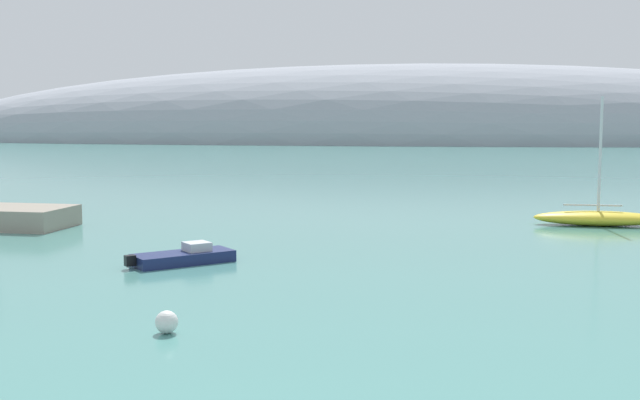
{
  "coord_description": "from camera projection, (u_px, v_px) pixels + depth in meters",
  "views": [
    {
      "loc": [
        4.84,
        -11.95,
        6.47
      ],
      "look_at": [
        -1.96,
        29.64,
        2.08
      ],
      "focal_mm": 43.6,
      "sensor_mm": 36.0,
      "label": 1
    }
  ],
  "objects": [
    {
      "name": "distant_ridge",
      "position": [
        401.0,
        142.0,
        219.76
      ],
      "size": [
        298.12,
        65.02,
        43.79
      ],
      "primitive_type": "ellipsoid",
      "color": "#999EA8",
      "rests_on": "ground"
    },
    {
      "name": "motorboat_navy_outer",
      "position": [
        184.0,
        257.0,
        34.96
      ],
      "size": [
        4.46,
        4.31,
        0.91
      ],
      "rotation": [
        0.0,
        0.0,
        0.75
      ],
      "color": "navy",
      "rests_on": "water"
    },
    {
      "name": "sailboat_yellow_near_shore",
      "position": [
        598.0,
        217.0,
        47.38
      ],
      "size": [
        7.65,
        2.14,
        7.84
      ],
      "rotation": [
        0.0,
        0.0,
        6.28
      ],
      "color": "yellow",
      "rests_on": "water"
    },
    {
      "name": "mooring_buoy_white",
      "position": [
        167.0,
        322.0,
        23.52
      ],
      "size": [
        0.7,
        0.7,
        0.7
      ],
      "primitive_type": "sphere",
      "color": "silver",
      "rests_on": "water"
    }
  ]
}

